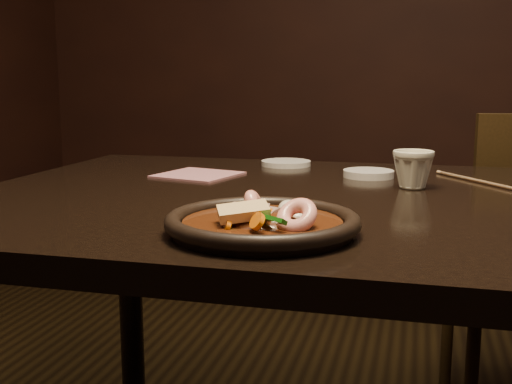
# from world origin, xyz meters

# --- Properties ---
(wall_back) EXTENTS (5.00, 0.02, 2.80)m
(wall_back) POSITION_xyz_m (0.00, 3.00, 1.40)
(wall_back) COLOR black
(wall_back) RESTS_ON floor
(table) EXTENTS (1.60, 0.90, 0.75)m
(table) POSITION_xyz_m (0.00, 0.00, 0.67)
(table) COLOR black
(table) RESTS_ON floor
(plate) EXTENTS (0.26, 0.26, 0.03)m
(plate) POSITION_xyz_m (-0.21, -0.29, 0.76)
(plate) COLOR black
(plate) RESTS_ON table
(stirfry) EXTENTS (0.14, 0.16, 0.06)m
(stirfry) POSITION_xyz_m (-0.20, -0.29, 0.77)
(stirfry) COLOR #3E1B0B
(stirfry) RESTS_ON plate
(soy_dish) EXTENTS (0.10, 0.10, 0.01)m
(soy_dish) POSITION_xyz_m (-0.11, 0.23, 0.76)
(soy_dish) COLOR silver
(soy_dish) RESTS_ON table
(saucer_left) EXTENTS (0.11, 0.11, 0.01)m
(saucer_left) POSITION_xyz_m (-0.31, 0.36, 0.76)
(saucer_left) COLOR silver
(saucer_left) RESTS_ON table
(tea_cup) EXTENTS (0.08, 0.08, 0.07)m
(tea_cup) POSITION_xyz_m (-0.02, 0.11, 0.79)
(tea_cup) COLOR beige
(tea_cup) RESTS_ON table
(chopsticks) EXTENTS (0.14, 0.20, 0.01)m
(chopsticks) POSITION_xyz_m (0.09, 0.22, 0.75)
(chopsticks) COLOR tan
(chopsticks) RESTS_ON table
(napkin) EXTENTS (0.18, 0.18, 0.00)m
(napkin) POSITION_xyz_m (-0.46, 0.16, 0.75)
(napkin) COLOR #965C66
(napkin) RESTS_ON table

